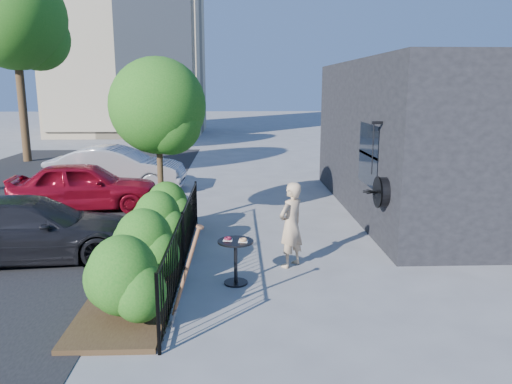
{
  "coord_description": "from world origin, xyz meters",
  "views": [
    {
      "loc": [
        -0.5,
        -8.8,
        3.33
      ],
      "look_at": [
        -0.11,
        1.24,
        1.2
      ],
      "focal_mm": 35.0,
      "sensor_mm": 36.0,
      "label": 1
    }
  ],
  "objects_px": {
    "car_red": "(85,186)",
    "car_darkgrey": "(31,229)",
    "cafe_table": "(236,254)",
    "woman": "(291,225)",
    "patio_tree": "(160,112)",
    "car_silver": "(117,169)",
    "shovel": "(184,281)",
    "street_tree_far": "(16,25)"
  },
  "relations": [
    {
      "from": "street_tree_far",
      "to": "car_silver",
      "type": "relative_size",
      "value": 1.91
    },
    {
      "from": "car_silver",
      "to": "car_darkgrey",
      "type": "relative_size",
      "value": 1.02
    },
    {
      "from": "patio_tree",
      "to": "car_silver",
      "type": "relative_size",
      "value": 0.91
    },
    {
      "from": "patio_tree",
      "to": "cafe_table",
      "type": "distance_m",
      "value": 4.45
    },
    {
      "from": "shovel",
      "to": "car_silver",
      "type": "xyz_separation_m",
      "value": [
        -3.14,
        9.56,
        0.05
      ]
    },
    {
      "from": "cafe_table",
      "to": "woman",
      "type": "distance_m",
      "value": 1.35
    },
    {
      "from": "street_tree_far",
      "to": "car_darkgrey",
      "type": "distance_m",
      "value": 15.25
    },
    {
      "from": "cafe_table",
      "to": "woman",
      "type": "height_order",
      "value": "woman"
    },
    {
      "from": "car_darkgrey",
      "to": "car_red",
      "type": "bearing_deg",
      "value": -5.41
    },
    {
      "from": "car_red",
      "to": "shovel",
      "type": "bearing_deg",
      "value": -160.22
    },
    {
      "from": "street_tree_far",
      "to": "car_red",
      "type": "relative_size",
      "value": 2.11
    },
    {
      "from": "patio_tree",
      "to": "car_silver",
      "type": "distance_m",
      "value": 5.48
    },
    {
      "from": "cafe_table",
      "to": "woman",
      "type": "bearing_deg",
      "value": 38.45
    },
    {
      "from": "shovel",
      "to": "car_darkgrey",
      "type": "height_order",
      "value": "shovel"
    },
    {
      "from": "cafe_table",
      "to": "woman",
      "type": "relative_size",
      "value": 0.51
    },
    {
      "from": "car_red",
      "to": "car_darkgrey",
      "type": "bearing_deg",
      "value": 175.6
    },
    {
      "from": "street_tree_far",
      "to": "cafe_table",
      "type": "bearing_deg",
      "value": -57.32
    },
    {
      "from": "street_tree_far",
      "to": "cafe_table",
      "type": "height_order",
      "value": "street_tree_far"
    },
    {
      "from": "cafe_table",
      "to": "car_darkgrey",
      "type": "relative_size",
      "value": 0.19
    },
    {
      "from": "street_tree_far",
      "to": "car_silver",
      "type": "bearing_deg",
      "value": -49.99
    },
    {
      "from": "woman",
      "to": "car_red",
      "type": "height_order",
      "value": "woman"
    },
    {
      "from": "car_darkgrey",
      "to": "patio_tree",
      "type": "bearing_deg",
      "value": -55.83
    },
    {
      "from": "woman",
      "to": "patio_tree",
      "type": "bearing_deg",
      "value": -88.98
    },
    {
      "from": "cafe_table",
      "to": "woman",
      "type": "xyz_separation_m",
      "value": [
        1.03,
        0.82,
        0.27
      ]
    },
    {
      "from": "car_red",
      "to": "cafe_table",
      "type": "bearing_deg",
      "value": -149.16
    },
    {
      "from": "cafe_table",
      "to": "car_silver",
      "type": "relative_size",
      "value": 0.19
    },
    {
      "from": "patio_tree",
      "to": "car_red",
      "type": "relative_size",
      "value": 1.0
    },
    {
      "from": "woman",
      "to": "car_darkgrey",
      "type": "distance_m",
      "value": 5.07
    },
    {
      "from": "patio_tree",
      "to": "woman",
      "type": "bearing_deg",
      "value": -43.99
    },
    {
      "from": "patio_tree",
      "to": "shovel",
      "type": "distance_m",
      "value": 5.47
    },
    {
      "from": "street_tree_far",
      "to": "woman",
      "type": "height_order",
      "value": "street_tree_far"
    },
    {
      "from": "cafe_table",
      "to": "shovel",
      "type": "bearing_deg",
      "value": -115.77
    },
    {
      "from": "patio_tree",
      "to": "woman",
      "type": "relative_size",
      "value": 2.44
    },
    {
      "from": "patio_tree",
      "to": "street_tree_far",
      "type": "bearing_deg",
      "value": 124.51
    },
    {
      "from": "patio_tree",
      "to": "car_red",
      "type": "distance_m",
      "value": 3.78
    },
    {
      "from": "woman",
      "to": "car_red",
      "type": "distance_m",
      "value": 6.93
    },
    {
      "from": "shovel",
      "to": "street_tree_far",
      "type": "bearing_deg",
      "value": 118.24
    },
    {
      "from": "car_red",
      "to": "car_darkgrey",
      "type": "distance_m",
      "value": 4.02
    },
    {
      "from": "woman",
      "to": "car_red",
      "type": "xyz_separation_m",
      "value": [
        -5.17,
        4.62,
        -0.14
      ]
    },
    {
      "from": "woman",
      "to": "car_silver",
      "type": "xyz_separation_m",
      "value": [
        -4.89,
        7.24,
        -0.09
      ]
    },
    {
      "from": "patio_tree",
      "to": "woman",
      "type": "height_order",
      "value": "patio_tree"
    },
    {
      "from": "patio_tree",
      "to": "cafe_table",
      "type": "relative_size",
      "value": 4.79
    }
  ]
}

